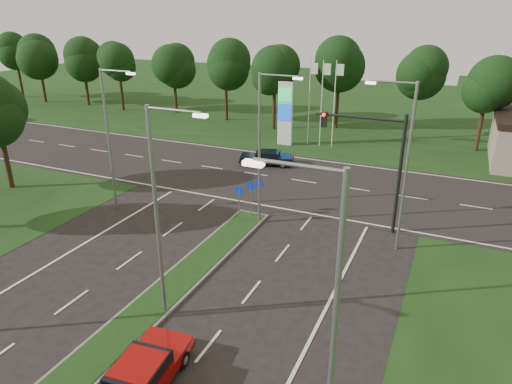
% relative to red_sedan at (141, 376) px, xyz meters
% --- Properties ---
extents(verge_far, '(160.00, 50.00, 0.02)m').
position_rel_red_sedan_xyz_m(verge_far, '(-2.54, 52.88, -0.67)').
color(verge_far, '#143411').
rests_on(verge_far, ground).
extents(cross_road, '(160.00, 12.00, 0.02)m').
position_rel_red_sedan_xyz_m(cross_road, '(-2.54, 21.88, -0.67)').
color(cross_road, black).
rests_on(cross_road, ground).
extents(median_kerb, '(2.00, 26.00, 0.12)m').
position_rel_red_sedan_xyz_m(median_kerb, '(-2.54, 1.88, -0.61)').
color(median_kerb, slate).
rests_on(median_kerb, ground).
extents(streetlight_median_near, '(2.53, 0.22, 9.00)m').
position_rel_red_sedan_xyz_m(streetlight_median_near, '(-1.54, 3.88, 4.41)').
color(streetlight_median_near, gray).
rests_on(streetlight_median_near, ground).
extents(streetlight_median_far, '(2.53, 0.22, 9.00)m').
position_rel_red_sedan_xyz_m(streetlight_median_far, '(-1.54, 13.88, 4.41)').
color(streetlight_median_far, gray).
rests_on(streetlight_median_far, ground).
extents(streetlight_left_far, '(2.53, 0.22, 9.00)m').
position_rel_red_sedan_xyz_m(streetlight_left_far, '(-10.84, 11.88, 4.41)').
color(streetlight_left_far, gray).
rests_on(streetlight_left_far, ground).
extents(streetlight_right_far, '(2.53, 0.22, 9.00)m').
position_rel_red_sedan_xyz_m(streetlight_right_far, '(6.26, 13.88, 4.41)').
color(streetlight_right_far, gray).
rests_on(streetlight_right_far, ground).
extents(streetlight_right_near, '(2.53, 0.22, 9.00)m').
position_rel_red_sedan_xyz_m(streetlight_right_near, '(6.26, -0.12, 4.41)').
color(streetlight_right_near, gray).
rests_on(streetlight_right_near, ground).
extents(traffic_signal, '(5.10, 0.42, 7.00)m').
position_rel_red_sedan_xyz_m(traffic_signal, '(4.65, 15.88, 3.99)').
color(traffic_signal, black).
rests_on(traffic_signal, ground).
extents(median_signs, '(1.16, 1.76, 2.38)m').
position_rel_red_sedan_xyz_m(median_signs, '(-2.54, 14.28, 1.05)').
color(median_signs, gray).
rests_on(median_signs, ground).
extents(gas_pylon, '(5.80, 1.26, 8.00)m').
position_rel_red_sedan_xyz_m(gas_pylon, '(-6.33, 30.93, 2.53)').
color(gas_pylon, silver).
rests_on(gas_pylon, ground).
extents(treeline_far, '(6.00, 6.00, 9.90)m').
position_rel_red_sedan_xyz_m(treeline_far, '(-2.44, 37.82, 6.16)').
color(treeline_far, black).
rests_on(treeline_far, ground).
extents(red_sedan, '(2.33, 4.68, 1.24)m').
position_rel_red_sedan_xyz_m(red_sedan, '(0.00, 0.00, 0.00)').
color(red_sedan, '#8F0907').
rests_on(red_sedan, ground).
extents(navy_sedan, '(4.71, 2.99, 1.20)m').
position_rel_red_sedan_xyz_m(navy_sedan, '(-5.68, 24.47, -0.02)').
color(navy_sedan, black).
rests_on(navy_sedan, ground).
extents(far_car_b, '(4.33, 2.03, 1.22)m').
position_rel_red_sedan_xyz_m(far_car_b, '(-40.66, 26.88, -0.01)').
color(far_car_b, white).
rests_on(far_car_b, ground).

